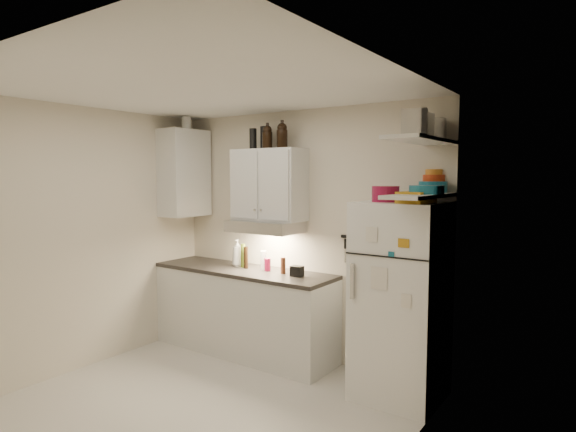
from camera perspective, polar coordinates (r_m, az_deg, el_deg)
The scene contains 36 objects.
floor at distance 4.33m, azimuth -10.31°, elevation -21.72°, with size 3.20×3.00×0.02m, color beige.
ceiling at distance 3.94m, azimuth -10.90°, elevation 14.80°, with size 3.20×3.00×0.02m, color white.
back_wall at distance 5.09m, azimuth 1.63°, elevation -2.20°, with size 3.20×0.02×2.60m, color beige.
left_wall at distance 5.19m, azimuth -23.15°, elevation -2.45°, with size 0.02×3.00×2.60m, color beige.
right_wall at distance 3.02m, azimuth 11.54°, elevation -7.15°, with size 0.02×3.00×2.60m, color beige.
base_cabinet at distance 5.34m, azimuth -5.30°, elevation -11.30°, with size 2.10×0.60×0.88m, color silver.
countertop at distance 5.24m, azimuth -5.33°, elevation -6.46°, with size 2.10×0.62×0.04m, color #2B2725.
upper_cabinet at distance 5.08m, azimuth -2.27°, elevation 3.72°, with size 0.80×0.33×0.75m, color silver.
side_cabinet at distance 5.75m, azimuth -12.19°, elevation 4.99°, with size 0.33×0.55×1.00m, color silver.
range_hood at distance 5.06m, azimuth -2.70°, elevation -1.22°, with size 0.76×0.46×0.12m, color silver.
fridge at distance 4.30m, azimuth 13.22°, elevation -9.75°, with size 0.70×0.68×1.70m, color white.
shelf_hi at distance 3.98m, azimuth 15.57°, elevation 8.66°, with size 0.30×0.95×0.03m, color silver.
shelf_lo at distance 3.97m, azimuth 15.43°, elevation 2.32°, with size 0.30×0.95×0.03m, color silver.
knife_strip at distance 4.72m, azimuth 8.59°, elevation -2.56°, with size 0.42×0.02×0.03m, color black.
dutch_oven at distance 4.14m, azimuth 11.49°, elevation 2.58°, with size 0.23×0.23×0.13m, color maroon.
book_stack at distance 3.97m, azimuth 14.94°, elevation 2.13°, with size 0.22×0.28×0.09m, color #B37C16.
spice_jar at distance 4.13m, azimuth 13.67°, elevation 2.25°, with size 0.05×0.05×0.09m, color silver.
stock_pot at distance 4.31m, azimuth 16.61°, elevation 9.74°, with size 0.25×0.25×0.18m, color silver.
tin_a at distance 3.92m, azimuth 15.20°, elevation 10.31°, with size 0.19×0.17×0.19m, color #AAAAAD.
tin_b at distance 3.61m, azimuth 14.79°, elevation 10.72°, with size 0.17×0.17×0.17m, color #AAAAAD.
bowl_teal at distance 4.33m, azimuth 16.79°, elevation 3.31°, with size 0.24×0.24×0.10m, color #16627C.
bowl_orange at distance 4.43m, azimuth 16.91°, elevation 4.33°, with size 0.19×0.19×0.06m, color red.
bowl_yellow at distance 4.43m, azimuth 16.92°, elevation 5.01°, with size 0.15×0.15×0.05m, color orange.
plates at distance 3.97m, azimuth 16.10°, elevation 3.01°, with size 0.27×0.27×0.07m, color #16627C.
growler_a at distance 5.03m, azimuth -2.46°, elevation 9.37°, with size 0.10×0.10×0.24m, color black, non-canonical shape.
growler_b at distance 4.98m, azimuth -0.70°, elevation 9.55°, with size 0.11×0.11×0.27m, color black, non-canonical shape.
thermos_a at distance 5.15m, azimuth -2.84°, elevation 9.24°, with size 0.08×0.08×0.24m, color black.
thermos_b at distance 5.18m, azimuth -4.17°, elevation 9.10°, with size 0.08×0.08×0.22m, color black.
side_jar at distance 5.71m, azimuth -11.95°, elevation 10.74°, with size 0.11×0.11×0.14m, color silver.
soap_bottle at distance 5.36m, azimuth -6.03°, elevation -4.18°, with size 0.13×0.13×0.33m, color silver.
pepper_mill at distance 4.94m, azimuth -0.59°, elevation -5.90°, with size 0.05×0.05×0.17m, color brown.
oil_bottle at distance 5.29m, azimuth -5.35°, elevation -4.69°, with size 0.05×0.05×0.26m, color #5C721C.
vinegar_bottle at distance 5.23m, azimuth -5.01°, elevation -4.92°, with size 0.05×0.05×0.24m, color black.
clear_bottle at distance 5.16m, azimuth -2.91°, elevation -5.26°, with size 0.07×0.07×0.20m, color silver.
red_jar at distance 5.08m, azimuth -2.44°, elevation -5.79°, with size 0.07×0.07×0.13m, color maroon.
caddy at distance 4.82m, azimuth 1.07°, elevation -6.56°, with size 0.12×0.09×0.10m, color black.
Camera 1 is at (2.78, -2.71, 1.92)m, focal length 30.00 mm.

